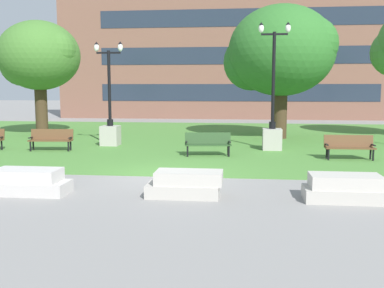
# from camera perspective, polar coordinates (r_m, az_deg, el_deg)

# --- Properties ---
(ground_plane) EXTENTS (140.00, 140.00, 0.00)m
(ground_plane) POSITION_cam_1_polar(r_m,az_deg,el_deg) (13.66, -3.33, -4.19)
(ground_plane) COLOR gray
(grass_lawn) EXTENTS (40.00, 20.00, 0.02)m
(grass_lawn) POSITION_cam_1_polar(r_m,az_deg,el_deg) (23.46, 0.79, 0.70)
(grass_lawn) COLOR #4C8438
(grass_lawn) RESTS_ON ground
(concrete_block_center) EXTENTS (1.87, 0.90, 0.64)m
(concrete_block_center) POSITION_cam_1_polar(r_m,az_deg,el_deg) (12.19, -19.83, -4.56)
(concrete_block_center) COLOR #BCB7B2
(concrete_block_center) RESTS_ON ground
(concrete_block_left) EXTENTS (1.88, 0.90, 0.64)m
(concrete_block_left) POSITION_cam_1_polar(r_m,az_deg,el_deg) (11.21, -0.79, -5.13)
(concrete_block_left) COLOR #B2ADA3
(concrete_block_left) RESTS_ON ground
(concrete_block_right) EXTENTS (1.80, 0.90, 0.64)m
(concrete_block_right) POSITION_cam_1_polar(r_m,az_deg,el_deg) (11.36, 18.68, -5.36)
(concrete_block_right) COLOR #B2ADA3
(concrete_block_right) RESTS_ON ground
(park_bench_near_left) EXTENTS (1.81, 0.58, 0.90)m
(park_bench_near_left) POSITION_cam_1_polar(r_m,az_deg,el_deg) (17.67, 19.34, -0.19)
(park_bench_near_left) COLOR brown
(park_bench_near_left) RESTS_ON grass_lawn
(park_bench_far_left) EXTENTS (1.85, 0.75, 0.90)m
(park_bench_far_left) POSITION_cam_1_polar(r_m,az_deg,el_deg) (17.57, 2.04, 0.18)
(park_bench_far_left) COLOR #284723
(park_bench_far_left) RESTS_ON grass_lawn
(park_bench_far_right) EXTENTS (1.84, 0.69, 0.90)m
(park_bench_far_right) POSITION_cam_1_polar(r_m,az_deg,el_deg) (19.89, -17.44, 0.69)
(park_bench_far_right) COLOR brown
(park_bench_far_right) RESTS_ON grass_lawn
(lamp_post_right) EXTENTS (1.32, 0.80, 4.70)m
(lamp_post_right) POSITION_cam_1_polar(r_m,az_deg,el_deg) (20.96, -10.35, 2.46)
(lamp_post_right) COLOR #ADA89E
(lamp_post_right) RESTS_ON grass_lawn
(lamp_post_left) EXTENTS (1.32, 0.80, 5.36)m
(lamp_post_left) POSITION_cam_1_polar(r_m,az_deg,el_deg) (19.49, 10.17, 2.43)
(lamp_post_left) COLOR #ADA89E
(lamp_post_left) RESTS_ON grass_lawn
(tree_far_left) EXTENTS (4.64, 4.42, 6.25)m
(tree_far_left) POSITION_cam_1_polar(r_m,az_deg,el_deg) (26.34, -18.94, 10.41)
(tree_far_left) COLOR #42301E
(tree_far_left) RESTS_ON grass_lawn
(tree_near_left) EXTENTS (5.71, 5.44, 6.82)m
(tree_near_left) POSITION_cam_1_polar(r_m,az_deg,el_deg) (23.86, 11.14, 11.38)
(tree_near_left) COLOR #42301E
(tree_near_left) RESTS_ON grass_lawn
(building_facade_distant) EXTENTS (30.27, 1.03, 12.40)m
(building_facade_distant) POSITION_cam_1_polar(r_m,az_deg,el_deg) (37.85, 5.82, 12.57)
(building_facade_distant) COLOR brown
(building_facade_distant) RESTS_ON ground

